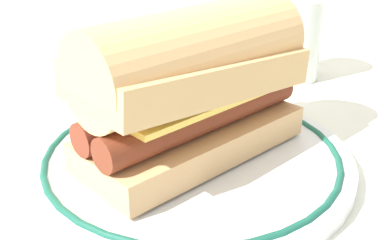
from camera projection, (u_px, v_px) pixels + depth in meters
name	position (u px, v px, depth m)	size (l,w,h in m)	color
ground_plane	(177.00, 178.00, 0.42)	(1.50, 1.50, 0.00)	white
plate	(192.00, 158.00, 0.44)	(0.28, 0.28, 0.01)	white
sausage_sandwich	(192.00, 82.00, 0.41)	(0.22, 0.16, 0.13)	tan
drinking_glass	(294.00, 45.00, 0.63)	(0.07, 0.07, 0.10)	silver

